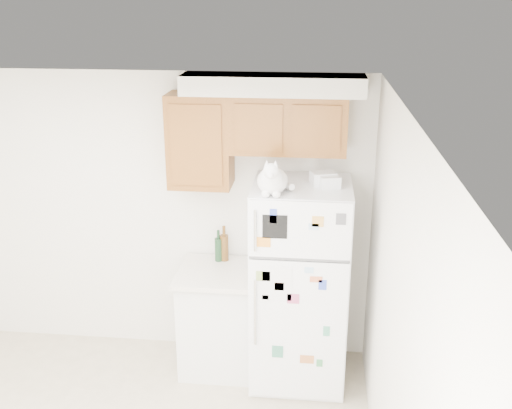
# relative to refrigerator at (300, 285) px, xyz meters

# --- Properties ---
(room_shell) EXTENTS (3.84, 4.04, 2.52)m
(room_shell) POSITION_rel_refrigerator_xyz_m (-1.20, -1.36, 0.82)
(room_shell) COLOR white
(room_shell) RESTS_ON ground_plane
(refrigerator) EXTENTS (0.76, 0.78, 1.70)m
(refrigerator) POSITION_rel_refrigerator_xyz_m (0.00, 0.00, 0.00)
(refrigerator) COLOR white
(refrigerator) RESTS_ON ground_plane
(base_counter) EXTENTS (0.64, 0.64, 0.92)m
(base_counter) POSITION_rel_refrigerator_xyz_m (-0.69, 0.07, -0.39)
(base_counter) COLOR white
(base_counter) RESTS_ON ground_plane
(cat) EXTENTS (0.28, 0.41, 0.29)m
(cat) POSITION_rel_refrigerator_xyz_m (-0.21, -0.23, 0.96)
(cat) COLOR white
(cat) RESTS_ON refrigerator
(storage_box_back) EXTENTS (0.21, 0.18, 0.10)m
(storage_box_back) POSITION_rel_refrigerator_xyz_m (0.16, 0.03, 0.90)
(storage_box_back) COLOR white
(storage_box_back) RESTS_ON refrigerator
(storage_box_front) EXTENTS (0.17, 0.15, 0.09)m
(storage_box_front) POSITION_rel_refrigerator_xyz_m (0.20, -0.04, 0.89)
(storage_box_front) COLOR white
(storage_box_front) RESTS_ON refrigerator
(bottle_green) EXTENTS (0.07, 0.07, 0.28)m
(bottle_green) POSITION_rel_refrigerator_xyz_m (-0.70, 0.25, 0.21)
(bottle_green) COLOR #19381E
(bottle_green) RESTS_ON base_counter
(bottle_amber) EXTENTS (0.07, 0.07, 0.31)m
(bottle_amber) POSITION_rel_refrigerator_xyz_m (-0.66, 0.26, 0.23)
(bottle_amber) COLOR #593814
(bottle_amber) RESTS_ON base_counter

